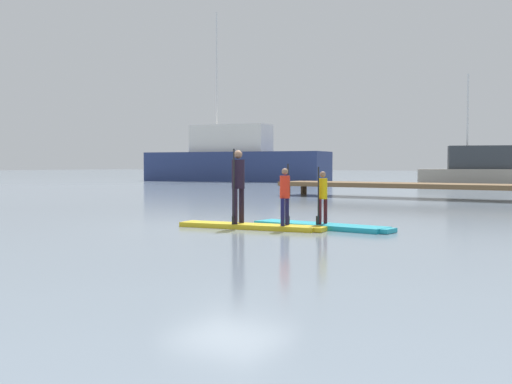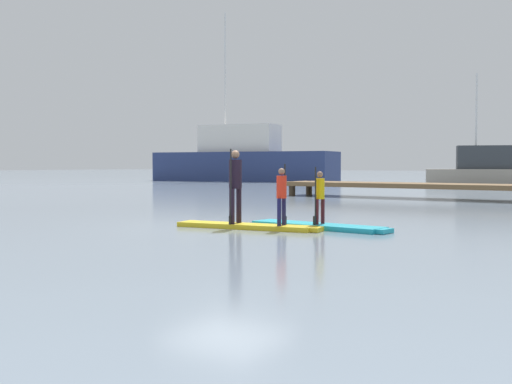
{
  "view_description": "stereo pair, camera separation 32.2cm",
  "coord_description": "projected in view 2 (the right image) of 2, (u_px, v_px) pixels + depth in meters",
  "views": [
    {
      "loc": [
        7.91,
        -11.21,
        1.36
      ],
      "look_at": [
        -0.99,
        2.6,
        0.64
      ],
      "focal_mm": 44.08,
      "sensor_mm": 36.0,
      "label": 1
    },
    {
      "loc": [
        8.18,
        -11.04,
        1.36
      ],
      "look_at": [
        -0.99,
        2.6,
        0.64
      ],
      "focal_mm": 44.08,
      "sensor_mm": 36.0,
      "label": 2
    }
  ],
  "objects": [
    {
      "name": "floating_dock",
      "position": [
        441.0,
        186.0,
        24.38
      ],
      "size": [
        13.17,
        2.11,
        0.61
      ],
      "color": "brown",
      "rests_on": "ground"
    },
    {
      "name": "paddler_adult",
      "position": [
        235.0,
        182.0,
        13.37
      ],
      "size": [
        0.31,
        0.49,
        1.59
      ],
      "color": "black",
      "rests_on": "paddleboard_far"
    },
    {
      "name": "fishing_boat_white_large",
      "position": [
        243.0,
        161.0,
        50.88
      ],
      "size": [
        15.56,
        5.97,
        13.72
      ],
      "color": "navy",
      "rests_on": "ground"
    },
    {
      "name": "paddleboard_near",
      "position": [
        320.0,
        226.0,
        13.3
      ],
      "size": [
        3.23,
        0.93,
        0.1
      ],
      "color": "#1E9EB2",
      "rests_on": "ground"
    },
    {
      "name": "paddler_child_solo",
      "position": [
        320.0,
        194.0,
        13.26
      ],
      "size": [
        0.21,
        0.39,
        1.21
      ],
      "color": "#4C1419",
      "rests_on": "paddleboard_near"
    },
    {
      "name": "paddler_child_front",
      "position": [
        282.0,
        193.0,
        12.94
      ],
      "size": [
        0.24,
        0.41,
        1.27
      ],
      "color": "#19194C",
      "rests_on": "paddleboard_far"
    },
    {
      "name": "paddleboard_far",
      "position": [
        248.0,
        226.0,
        13.29
      ],
      "size": [
        3.26,
        1.0,
        0.1
      ],
      "color": "gold",
      "rests_on": "ground"
    },
    {
      "name": "ground_plane",
      "position": [
        227.0,
        226.0,
        13.77
      ],
      "size": [
        240.0,
        240.0,
        0.0
      ],
      "primitive_type": "plane",
      "color": "gray"
    },
    {
      "name": "motor_boat_small_navy",
      "position": [
        492.0,
        171.0,
        39.28
      ],
      "size": [
        8.48,
        4.77,
        7.07
      ],
      "color": "#9E9384",
      "rests_on": "ground"
    }
  ]
}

